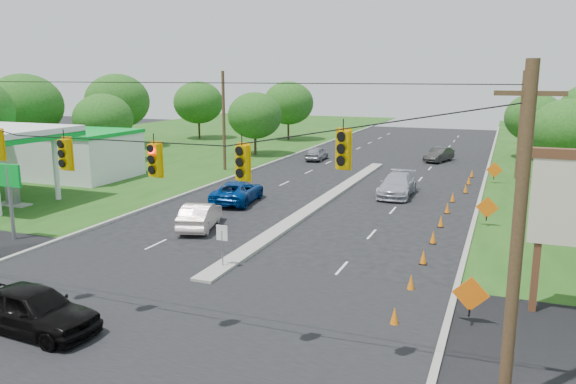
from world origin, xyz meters
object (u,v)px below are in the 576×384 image
at_px(white_sedan, 200,216).
at_px(blue_pickup, 238,192).
at_px(black_sedan, 33,309).
at_px(gas_station, 49,150).

relative_size(white_sedan, blue_pickup, 0.84).
height_order(black_sedan, white_sedan, black_sedan).
distance_m(black_sedan, blue_pickup, 20.65).
height_order(gas_station, blue_pickup, gas_station).
xyz_separation_m(white_sedan, blue_pickup, (-1.01, 6.82, 0.00)).
height_order(gas_station, black_sedan, gas_station).
xyz_separation_m(gas_station, blue_pickup, (18.19, -1.76, -1.82)).
relative_size(gas_station, blue_pickup, 3.63).
distance_m(black_sedan, white_sedan, 13.76).
bearing_deg(white_sedan, black_sedan, 80.46).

